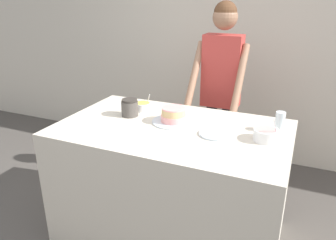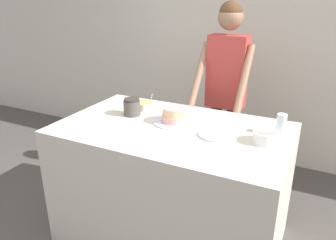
{
  "view_description": "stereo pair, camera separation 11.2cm",
  "coord_description": "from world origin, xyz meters",
  "px_view_note": "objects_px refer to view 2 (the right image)",
  "views": [
    {
      "loc": [
        0.83,
        -1.48,
        1.82
      ],
      "look_at": [
        -0.01,
        0.45,
        1.01
      ],
      "focal_mm": 35.0,
      "sensor_mm": 36.0,
      "label": 1
    },
    {
      "loc": [
        0.93,
        -1.44,
        1.82
      ],
      "look_at": [
        -0.01,
        0.45,
        1.01
      ],
      "focal_mm": 35.0,
      "sensor_mm": 36.0,
      "label": 2
    }
  ],
  "objects_px": {
    "cake": "(174,116)",
    "drinking_glass": "(281,124)",
    "ceramic_plate": "(215,135)",
    "person_baker": "(226,79)",
    "frosting_bowl_yellow": "(145,106)",
    "stoneware_jar": "(132,107)",
    "frosting_bowl_pink": "(266,137)"
  },
  "relations": [
    {
      "from": "frosting_bowl_yellow",
      "to": "frosting_bowl_pink",
      "type": "bearing_deg",
      "value": -11.64
    },
    {
      "from": "frosting_bowl_yellow",
      "to": "drinking_glass",
      "type": "distance_m",
      "value": 1.06
    },
    {
      "from": "person_baker",
      "to": "ceramic_plate",
      "type": "relative_size",
      "value": 7.99
    },
    {
      "from": "stoneware_jar",
      "to": "person_baker",
      "type": "bearing_deg",
      "value": 56.51
    },
    {
      "from": "frosting_bowl_pink",
      "to": "drinking_glass",
      "type": "xyz_separation_m",
      "value": [
        0.06,
        0.18,
        0.03
      ]
    },
    {
      "from": "ceramic_plate",
      "to": "stoneware_jar",
      "type": "xyz_separation_m",
      "value": [
        -0.71,
        0.09,
        0.06
      ]
    },
    {
      "from": "person_baker",
      "to": "stoneware_jar",
      "type": "bearing_deg",
      "value": -123.49
    },
    {
      "from": "drinking_glass",
      "to": "cake",
      "type": "bearing_deg",
      "value": -170.37
    },
    {
      "from": "ceramic_plate",
      "to": "stoneware_jar",
      "type": "height_order",
      "value": "stoneware_jar"
    },
    {
      "from": "frosting_bowl_pink",
      "to": "frosting_bowl_yellow",
      "type": "distance_m",
      "value": 1.02
    },
    {
      "from": "cake",
      "to": "frosting_bowl_yellow",
      "type": "distance_m",
      "value": 0.36
    },
    {
      "from": "drinking_glass",
      "to": "stoneware_jar",
      "type": "relative_size",
      "value": 1.08
    },
    {
      "from": "drinking_glass",
      "to": "stoneware_jar",
      "type": "xyz_separation_m",
      "value": [
        -1.09,
        -0.13,
        -0.01
      ]
    },
    {
      "from": "person_baker",
      "to": "cake",
      "type": "bearing_deg",
      "value": -100.92
    },
    {
      "from": "frosting_bowl_yellow",
      "to": "cake",
      "type": "bearing_deg",
      "value": -23.97
    },
    {
      "from": "cake",
      "to": "ceramic_plate",
      "type": "relative_size",
      "value": 1.42
    },
    {
      "from": "frosting_bowl_yellow",
      "to": "drinking_glass",
      "type": "xyz_separation_m",
      "value": [
        1.06,
        -0.02,
        0.04
      ]
    },
    {
      "from": "cake",
      "to": "frosting_bowl_pink",
      "type": "relative_size",
      "value": 1.75
    },
    {
      "from": "cake",
      "to": "drinking_glass",
      "type": "relative_size",
      "value": 2.19
    },
    {
      "from": "frosting_bowl_pink",
      "to": "ceramic_plate",
      "type": "xyz_separation_m",
      "value": [
        -0.32,
        -0.04,
        -0.04
      ]
    },
    {
      "from": "person_baker",
      "to": "drinking_glass",
      "type": "height_order",
      "value": "person_baker"
    },
    {
      "from": "frosting_bowl_yellow",
      "to": "ceramic_plate",
      "type": "distance_m",
      "value": 0.72
    },
    {
      "from": "ceramic_plate",
      "to": "stoneware_jar",
      "type": "distance_m",
      "value": 0.71
    },
    {
      "from": "person_baker",
      "to": "frosting_bowl_yellow",
      "type": "xyz_separation_m",
      "value": [
        -0.48,
        -0.62,
        -0.14
      ]
    },
    {
      "from": "frosting_bowl_yellow",
      "to": "stoneware_jar",
      "type": "relative_size",
      "value": 1.04
    },
    {
      "from": "frosting_bowl_pink",
      "to": "stoneware_jar",
      "type": "bearing_deg",
      "value": 177.0
    },
    {
      "from": "cake",
      "to": "ceramic_plate",
      "type": "distance_m",
      "value": 0.36
    },
    {
      "from": "drinking_glass",
      "to": "frosting_bowl_yellow",
      "type": "bearing_deg",
      "value": 178.74
    },
    {
      "from": "frosting_bowl_pink",
      "to": "ceramic_plate",
      "type": "relative_size",
      "value": 0.81
    },
    {
      "from": "cake",
      "to": "frosting_bowl_pink",
      "type": "bearing_deg",
      "value": -5.03
    },
    {
      "from": "person_baker",
      "to": "frosting_bowl_yellow",
      "type": "height_order",
      "value": "person_baker"
    },
    {
      "from": "stoneware_jar",
      "to": "frosting_bowl_yellow",
      "type": "bearing_deg",
      "value": 78.32
    }
  ]
}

